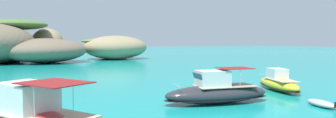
{
  "coord_description": "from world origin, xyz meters",
  "views": [
    {
      "loc": [
        -10.93,
        -11.96,
        4.64
      ],
      "look_at": [
        1.94,
        12.33,
        2.96
      ],
      "focal_mm": 32.41,
      "sensor_mm": 36.0,
      "label": 1
    }
  ],
  "objects_px": {
    "islet_small": "(115,48)",
    "motorboat_charcoal": "(217,92)",
    "motorboat_yellow": "(278,83)",
    "dinghy_tender": "(322,103)",
    "islet_large": "(13,46)"
  },
  "relations": [
    {
      "from": "motorboat_charcoal",
      "to": "motorboat_yellow",
      "type": "relative_size",
      "value": 1.21
    },
    {
      "from": "islet_large",
      "to": "motorboat_charcoal",
      "type": "relative_size",
      "value": 3.73
    },
    {
      "from": "islet_large",
      "to": "dinghy_tender",
      "type": "height_order",
      "value": "islet_large"
    },
    {
      "from": "islet_small",
      "to": "dinghy_tender",
      "type": "height_order",
      "value": "islet_small"
    },
    {
      "from": "motorboat_charcoal",
      "to": "motorboat_yellow",
      "type": "height_order",
      "value": "motorboat_charcoal"
    },
    {
      "from": "islet_large",
      "to": "islet_small",
      "type": "distance_m",
      "value": 22.9
    },
    {
      "from": "islet_small",
      "to": "motorboat_charcoal",
      "type": "bearing_deg",
      "value": -100.41
    },
    {
      "from": "dinghy_tender",
      "to": "islet_small",
      "type": "bearing_deg",
      "value": 85.81
    },
    {
      "from": "islet_large",
      "to": "motorboat_yellow",
      "type": "xyz_separation_m",
      "value": [
        21.33,
        -51.97,
        -2.89
      ]
    },
    {
      "from": "motorboat_charcoal",
      "to": "dinghy_tender",
      "type": "bearing_deg",
      "value": -37.18
    },
    {
      "from": "motorboat_yellow",
      "to": "motorboat_charcoal",
      "type": "bearing_deg",
      "value": -166.58
    },
    {
      "from": "islet_small",
      "to": "motorboat_yellow",
      "type": "distance_m",
      "value": 53.54
    },
    {
      "from": "islet_small",
      "to": "motorboat_charcoal",
      "type": "xyz_separation_m",
      "value": [
        -10.21,
        -55.56,
        -1.83
      ]
    },
    {
      "from": "motorboat_charcoal",
      "to": "dinghy_tender",
      "type": "relative_size",
      "value": 2.99
    },
    {
      "from": "islet_large",
      "to": "motorboat_charcoal",
      "type": "distance_m",
      "value": 55.57
    }
  ]
}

